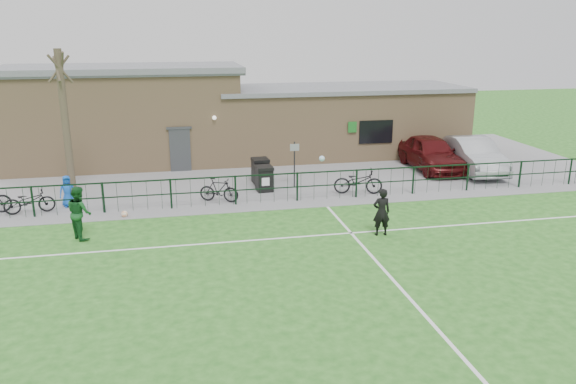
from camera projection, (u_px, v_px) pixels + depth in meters
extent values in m
plane|color=#235F1C|center=(326.00, 289.00, 15.06)|extent=(90.00, 90.00, 0.00)
cube|color=slate|center=(253.00, 170.00, 27.75)|extent=(34.00, 13.00, 0.02)
cube|color=white|center=(274.00, 204.00, 22.39)|extent=(28.00, 0.10, 0.01)
cube|color=white|center=(294.00, 237.00, 18.82)|extent=(28.00, 0.10, 0.01)
cube|color=white|center=(396.00, 283.00, 15.45)|extent=(0.10, 16.00, 0.01)
cube|color=black|center=(273.00, 188.00, 22.41)|extent=(28.00, 0.10, 1.20)
cylinder|color=#423728|center=(66.00, 125.00, 22.54)|extent=(0.30, 0.30, 6.00)
cube|color=black|center=(264.00, 179.00, 24.03)|extent=(0.70, 0.79, 1.00)
cube|color=black|center=(260.00, 172.00, 25.27)|extent=(0.73, 0.82, 1.04)
cylinder|color=black|center=(294.00, 164.00, 24.56)|extent=(0.06, 0.06, 2.00)
imported|color=#4A0D0E|center=(431.00, 153.00, 27.63)|extent=(2.06, 4.91, 1.66)
imported|color=#A8ABB0|center=(473.00, 155.00, 27.21)|extent=(2.24, 5.14, 1.64)
imported|color=black|center=(29.00, 201.00, 21.10)|extent=(1.88, 0.87, 0.95)
imported|color=black|center=(219.00, 190.00, 22.50)|extent=(1.67, 1.08, 0.98)
imported|color=black|center=(358.00, 181.00, 23.58)|extent=(2.15, 1.17, 1.07)
imported|color=blue|center=(67.00, 191.00, 21.84)|extent=(0.70, 0.55, 1.25)
imported|color=black|center=(381.00, 212.00, 18.82)|extent=(0.62, 0.43, 1.64)
sphere|color=white|center=(322.00, 159.00, 21.23)|extent=(0.22, 0.22, 0.22)
imported|color=#164E20|center=(79.00, 213.00, 18.51)|extent=(1.03, 1.10, 1.79)
sphere|color=white|center=(125.00, 214.00, 20.81)|extent=(0.24, 0.24, 0.24)
cube|color=tan|center=(245.00, 125.00, 30.08)|extent=(24.00, 5.00, 3.50)
cube|color=tan|center=(121.00, 83.00, 28.21)|extent=(11.52, 5.00, 1.20)
cube|color=#5B5E63|center=(119.00, 68.00, 28.01)|extent=(12.02, 5.40, 0.28)
cube|color=#5B5E63|center=(340.00, 88.00, 30.59)|extent=(13.44, 5.30, 0.22)
cube|color=#383A3D|center=(180.00, 150.00, 27.22)|extent=(1.00, 0.08, 2.10)
cube|color=black|center=(376.00, 132.00, 29.01)|extent=(1.80, 0.08, 1.20)
cube|color=#19661E|center=(352.00, 127.00, 28.62)|extent=(0.45, 0.04, 0.55)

